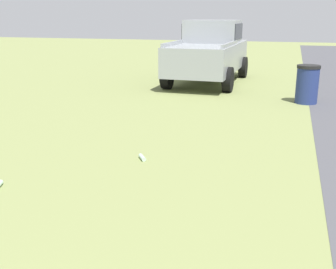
# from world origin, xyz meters

# --- Properties ---
(pickup_truck) EXTENTS (4.98, 2.28, 2.09)m
(pickup_truck) POSITION_xyz_m (16.11, 1.91, 1.10)
(pickup_truck) COLOR #93999E
(pickup_truck) RESTS_ON ground
(trash_bin) EXTENTS (0.60, 0.60, 1.00)m
(trash_bin) POSITION_xyz_m (13.24, -1.26, 0.51)
(trash_bin) COLOR navy
(trash_bin) RESTS_ON ground
(litter_bottle_near_hydrant) EXTENTS (0.22, 0.18, 0.07)m
(litter_bottle_near_hydrant) POSITION_xyz_m (7.80, 1.38, 0.04)
(litter_bottle_near_hydrant) COLOR #B2D8BF
(litter_bottle_near_hydrant) RESTS_ON ground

